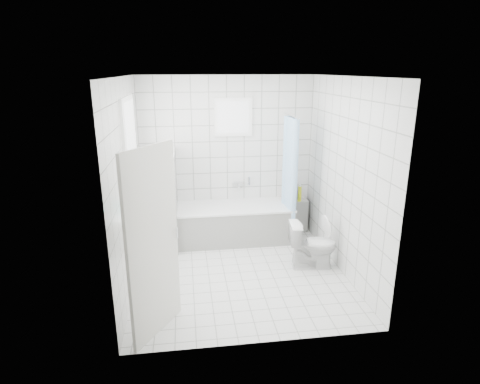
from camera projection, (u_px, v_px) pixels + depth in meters
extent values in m
plane|color=white|center=(240.00, 272.00, 5.52)|extent=(3.00, 3.00, 0.00)
plane|color=white|center=(240.00, 76.00, 4.76)|extent=(3.00, 3.00, 0.00)
cube|color=white|center=(227.00, 157.00, 6.56)|extent=(2.80, 0.02, 2.60)
cube|color=white|center=(262.00, 225.00, 3.72)|extent=(2.80, 0.02, 2.60)
cube|color=white|center=(128.00, 186.00, 4.96)|extent=(0.02, 3.00, 2.60)
cube|color=white|center=(344.00, 178.00, 5.32)|extent=(0.02, 3.00, 2.60)
cube|color=white|center=(132.00, 157.00, 5.16)|extent=(0.01, 0.90, 1.40)
cube|color=white|center=(233.00, 117.00, 6.34)|extent=(0.50, 0.01, 0.50)
cube|color=white|center=(140.00, 211.00, 5.38)|extent=(0.18, 1.02, 0.08)
cube|color=silver|center=(153.00, 245.00, 4.01)|extent=(0.46, 0.70, 2.00)
cube|color=white|center=(235.00, 224.00, 6.52)|extent=(1.83, 0.75, 0.55)
cube|color=white|center=(235.00, 207.00, 6.43)|extent=(1.85, 0.77, 0.03)
cube|color=white|center=(172.00, 199.00, 6.20)|extent=(0.15, 0.85, 1.50)
cube|color=white|center=(295.00, 215.00, 6.90)|extent=(0.40, 0.24, 0.55)
imported|color=white|center=(313.00, 245.00, 5.59)|extent=(0.69, 0.44, 0.67)
cylinder|color=silver|center=(291.00, 116.00, 6.10)|extent=(0.02, 0.80, 0.02)
cube|color=silver|center=(238.00, 184.00, 6.68)|extent=(0.18, 0.06, 0.06)
imported|color=#30D8CE|center=(139.00, 205.00, 5.15)|extent=(0.13, 0.14, 0.21)
imported|color=white|center=(140.00, 203.00, 5.32)|extent=(0.16, 0.16, 0.16)
imported|color=#C361BE|center=(143.00, 194.00, 5.65)|extent=(0.10, 0.10, 0.19)
imported|color=silver|center=(141.00, 194.00, 5.49)|extent=(0.16, 0.16, 0.29)
cylinder|color=#1E19CB|center=(299.00, 193.00, 6.80)|extent=(0.06, 0.06, 0.23)
cylinder|color=yellow|center=(300.00, 194.00, 6.71)|extent=(0.06, 0.06, 0.26)
cylinder|color=#F03E1C|center=(291.00, 193.00, 6.81)|extent=(0.06, 0.06, 0.21)
cylinder|color=green|center=(293.00, 196.00, 6.69)|extent=(0.06, 0.06, 0.22)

